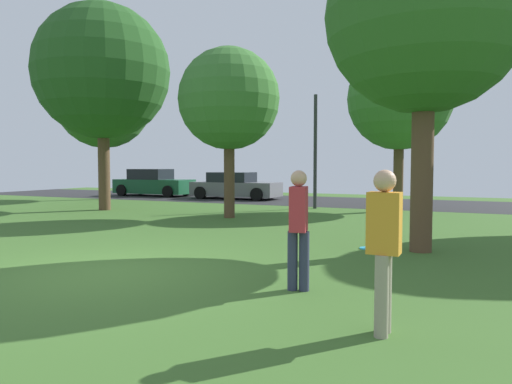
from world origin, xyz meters
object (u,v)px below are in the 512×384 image
(person_thrower, at_px, (384,244))
(parked_car_green, at_px, (153,184))
(oak_tree_right, at_px, (102,72))
(oak_tree_center, at_px, (425,15))
(frisbee_disc, at_px, (366,248))
(street_lamp_post, at_px, (315,152))
(maple_tree_far, at_px, (104,101))
(parked_car_grey, at_px, (235,187))
(birch_tree_lone, at_px, (400,99))
(oak_tree_left, at_px, (229,99))
(person_bystander, at_px, (299,225))

(person_thrower, height_order, parked_car_green, person_thrower)
(oak_tree_right, xyz_separation_m, person_thrower, (12.05, -9.18, -4.33))
(oak_tree_center, relative_size, parked_car_green, 1.47)
(oak_tree_right, relative_size, frisbee_disc, 28.98)
(oak_tree_right, bearing_deg, street_lamp_post, 28.81)
(oak_tree_right, bearing_deg, oak_tree_center, -19.24)
(maple_tree_far, xyz_separation_m, parked_car_grey, (5.82, 3.02, -4.31))
(oak_tree_right, relative_size, birch_tree_lone, 1.28)
(birch_tree_lone, height_order, parked_car_green, birch_tree_lone)
(oak_tree_right, relative_size, parked_car_grey, 1.73)
(frisbee_disc, bearing_deg, street_lamp_post, 114.17)
(oak_tree_center, xyz_separation_m, person_thrower, (0.11, -5.01, -3.71))
(person_thrower, bearing_deg, maple_tree_far, -38.95)
(frisbee_disc, xyz_separation_m, parked_car_green, (-14.41, 12.01, 0.67))
(oak_tree_right, height_order, maple_tree_far, oak_tree_right)
(person_thrower, xyz_separation_m, parked_car_green, (-15.56, 16.88, -0.24))
(birch_tree_lone, relative_size, street_lamp_post, 1.36)
(person_thrower, bearing_deg, oak_tree_left, -52.59)
(oak_tree_left, xyz_separation_m, parked_car_green, (-9.14, 8.08, -3.16))
(birch_tree_lone, xyz_separation_m, person_bystander, (0.37, -12.19, -3.28))
(oak_tree_center, height_order, frisbee_disc, oak_tree_center)
(oak_tree_left, distance_m, frisbee_disc, 7.61)
(oak_tree_center, bearing_deg, oak_tree_right, 160.76)
(birch_tree_lone, height_order, street_lamp_post, birch_tree_lone)
(birch_tree_lone, xyz_separation_m, person_thrower, (1.71, -13.43, -3.26))
(birch_tree_lone, height_order, oak_tree_center, oak_tree_center)
(birch_tree_lone, distance_m, frisbee_disc, 9.54)
(maple_tree_far, relative_size, parked_car_grey, 1.62)
(oak_tree_right, height_order, parked_car_green, oak_tree_right)
(parked_car_green, bearing_deg, oak_tree_right, -65.51)
(person_thrower, bearing_deg, frisbee_disc, -75.37)
(oak_tree_right, height_order, person_thrower, oak_tree_right)
(oak_tree_right, xyz_separation_m, street_lamp_post, (7.19, 3.96, -3.01))
(maple_tree_far, relative_size, person_thrower, 4.37)
(parked_car_grey, height_order, street_lamp_post, street_lamp_post)
(birch_tree_lone, distance_m, oak_tree_center, 8.58)
(parked_car_green, bearing_deg, oak_tree_center, -37.53)
(oak_tree_center, distance_m, person_thrower, 6.24)
(person_thrower, distance_m, parked_car_grey, 19.51)
(parked_car_green, relative_size, street_lamp_post, 0.99)
(parked_car_green, distance_m, parked_car_grey, 5.34)
(oak_tree_center, height_order, person_thrower, oak_tree_center)
(maple_tree_far, bearing_deg, parked_car_grey, 27.44)
(maple_tree_far, bearing_deg, parked_car_green, 81.56)
(parked_car_green, bearing_deg, parked_car_grey, -2.92)
(maple_tree_far, relative_size, street_lamp_post, 1.63)
(oak_tree_left, distance_m, person_thrower, 11.29)
(birch_tree_lone, height_order, maple_tree_far, maple_tree_far)
(parked_car_grey, bearing_deg, parked_car_green, 177.08)
(oak_tree_left, distance_m, person_bystander, 9.57)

